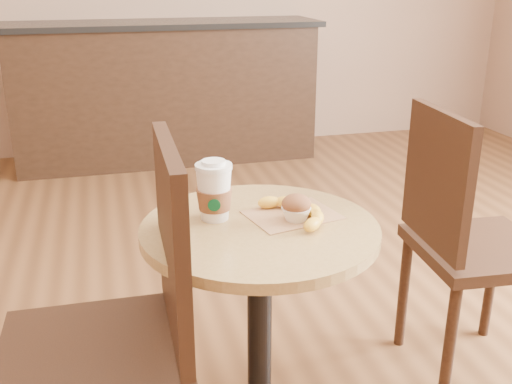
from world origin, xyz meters
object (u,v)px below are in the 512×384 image
cafe_table (260,303)px  banana (296,212)px  coffee_cup (214,193)px  muffin (296,208)px  chair_right (465,237)px  chair_left (123,333)px

cafe_table → banana: 0.28m
coffee_cup → muffin: bearing=-7.5°
chair_right → coffee_cup: 0.94m
chair_right → banana: 0.73m
muffin → coffee_cup: bearing=161.1°
chair_left → coffee_cup: size_ratio=6.16×
cafe_table → coffee_cup: coffee_cup is taller
coffee_cup → banana: size_ratio=0.68×
chair_right → coffee_cup: size_ratio=5.84×
cafe_table → chair_left: chair_left is taller
coffee_cup → banana: bearing=-4.5°
chair_left → banana: 0.55m
banana → coffee_cup: bearing=149.1°
chair_left → muffin: chair_left is taller
chair_left → coffee_cup: 0.43m
chair_right → chair_left: bearing=110.3°
coffee_cup → banana: (0.21, -0.06, -0.05)m
cafe_table → chair_right: chair_right is taller
chair_left → banana: bearing=108.4°
muffin → banana: muffin is taller
chair_right → banana: (-0.67, -0.18, 0.23)m
chair_left → chair_right: size_ratio=1.05×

